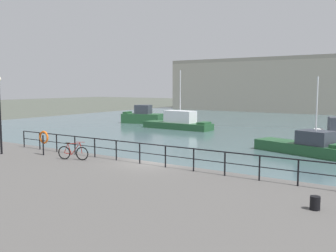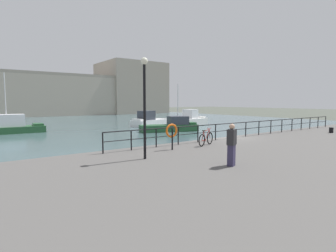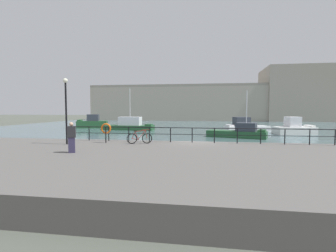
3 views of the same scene
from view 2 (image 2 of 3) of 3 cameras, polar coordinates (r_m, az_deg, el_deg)
The scene contains 14 objects.
ground_plane at distance 20.17m, azimuth 12.14°, elevation -5.16°, with size 240.00×240.00×0.00m, color #4C5147.
water_basin at distance 46.00m, azimuth -17.12°, elevation 0.53°, with size 80.00×60.00×0.01m, color #476066.
quay_promenade at distance 16.56m, azimuth 29.27°, elevation -6.17°, with size 56.00×13.00×1.03m, color #565451.
harbor_building at distance 78.75m, azimuth -19.47°, elevation 6.51°, with size 68.90×16.80×15.29m.
moored_harbor_tender at distance 41.53m, azimuth 4.93°, elevation 1.35°, with size 5.45×3.57×2.38m.
moored_white_yacht at distance 39.87m, azimuth -4.03°, elevation 1.16°, with size 6.89×4.19×2.23m.
moored_green_narrowboat at distance 32.40m, azimuth 0.78°, elevation 0.03°, with size 7.24×3.99×5.62m.
moored_red_daysailer at distance 35.02m, azimuth -31.33°, elevation -0.12°, with size 8.56×2.52×6.78m.
quay_railing at distance 21.06m, azimuth 17.51°, elevation 0.01°, with size 23.69×0.07×1.08m.
parked_bicycle at distance 15.86m, azimuth 8.07°, elevation -2.71°, with size 1.69×0.64×0.98m.
mooring_bollard at distance 25.71m, azimuth 31.35°, elevation -0.77°, with size 0.32×0.32×0.44m, color black.
life_ring_stand at distance 14.25m, azimuth 0.78°, elevation -1.18°, with size 0.75×0.16×1.40m.
quay_lamp_post at distance 11.89m, azimuth -5.02°, elevation 6.69°, with size 0.32×0.32×4.47m.
standing_person at distance 10.98m, azimuth 13.35°, elevation -3.83°, with size 0.51×0.43×1.69m.
Camera 2 is at (-14.83, -13.20, 3.60)m, focal length 28.70 mm.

